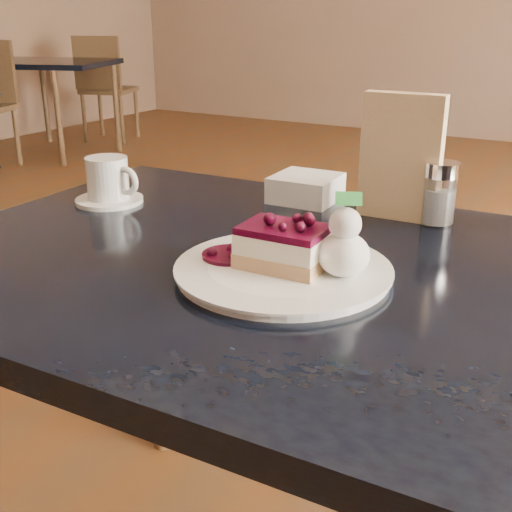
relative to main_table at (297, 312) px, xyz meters
The scene contains 10 objects.
main_table is the anchor object (origin of this frame).
dessert_plate 0.09m from the main_table, 88.01° to the right, with size 0.28×0.28×0.01m, color white.
cheesecake_slice 0.12m from the main_table, 88.01° to the right, with size 0.11×0.08×0.06m.
whipped_cream 0.14m from the main_table, 23.20° to the right, with size 0.07×0.07×0.06m.
berry_sauce 0.13m from the main_table, 145.10° to the right, with size 0.07×0.07×0.01m, color #3A0424.
coffee_set 0.45m from the main_table, 167.36° to the left, with size 0.13×0.12×0.08m.
menu_card 0.32m from the main_table, 79.89° to the left, with size 0.13×0.03×0.20m, color beige.
sugar_shaker 0.32m from the main_table, 66.84° to the left, with size 0.06×0.06×0.10m.
napkin_stack 0.33m from the main_table, 114.33° to the left, with size 0.11×0.11×0.05m, color white.
bg_table_far_left 4.38m from the main_table, 141.77° to the left, with size 1.09×1.64×1.09m.
Camera 1 is at (0.57, -0.63, 1.02)m, focal length 45.00 mm.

